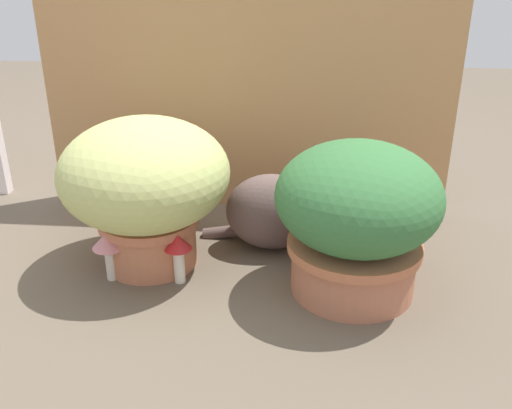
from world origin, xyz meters
The scene contains 7 objects.
ground_plane centered at (0.00, 0.00, 0.00)m, with size 6.00×6.00×0.00m, color brown.
cardboard_backdrop centered at (0.12, 0.46, 0.46)m, with size 1.28×0.03×0.92m, color tan.
grass_planter centered at (-0.10, 0.04, 0.23)m, with size 0.44×0.44×0.40m.
leafy_planter centered at (0.43, -0.04, 0.21)m, with size 0.40×0.40×0.38m.
cat centered at (0.23, 0.16, 0.12)m, with size 0.37×0.18×0.32m.
mushroom_ornament_red centered at (-0.01, -0.05, 0.10)m, with size 0.07×0.07×0.13m.
mushroom_ornament_pink centered at (-0.18, -0.05, 0.10)m, with size 0.08×0.08×0.14m.
Camera 1 is at (0.29, -1.27, 0.78)m, focal length 39.59 mm.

